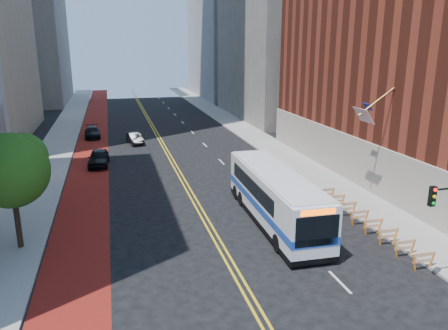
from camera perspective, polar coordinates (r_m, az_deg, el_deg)
name	(u,v)px	position (r m, az deg, el deg)	size (l,w,h in m)	color
ground	(237,275)	(23.22, 1.66, -14.13)	(160.00, 160.00, 0.00)	black
sidewalk_left	(54,153)	(51.05, -21.29, 1.49)	(4.00, 140.00, 0.15)	gray
sidewalk_right	(262,141)	(53.68, 5.02, 3.14)	(4.00, 140.00, 0.15)	gray
bus_lane_paint	(92,151)	(50.74, -16.92, 1.72)	(3.60, 140.00, 0.01)	maroon
center_line_inner	(163,147)	(50.99, -8.01, 2.31)	(0.14, 140.00, 0.01)	gold
center_line_outer	(166,147)	(51.03, -7.60, 2.33)	(0.14, 140.00, 0.01)	gold
lane_dashes	(192,132)	(59.44, -4.16, 4.30)	(0.14, 98.20, 0.01)	silver
construction_barriers	(366,220)	(29.51, 18.04, -6.79)	(1.42, 10.91, 1.00)	orange
street_tree	(12,167)	(26.82, -25.99, -0.29)	(4.20, 4.20, 6.70)	black
transit_bus	(274,196)	(29.04, 6.60, -4.02)	(3.09, 12.84, 3.51)	silver
car_a	(99,158)	(44.36, -16.07, 0.92)	(1.87, 4.65, 1.58)	black
car_b	(135,138)	(53.31, -11.57, 3.43)	(1.38, 3.95, 1.30)	black
car_c	(92,132)	(58.24, -16.83, 4.11)	(1.90, 4.66, 1.35)	black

